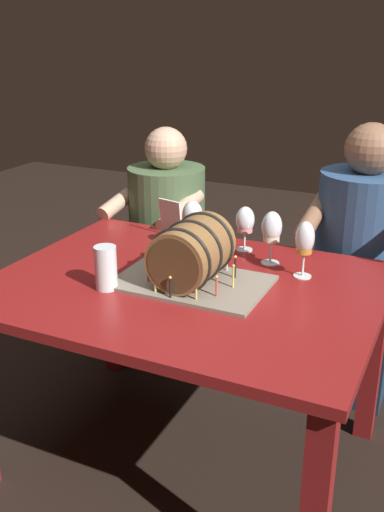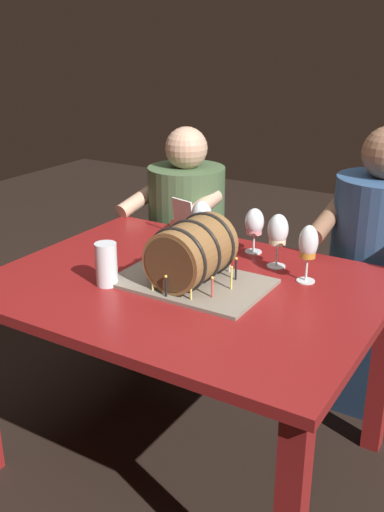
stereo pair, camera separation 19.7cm
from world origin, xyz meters
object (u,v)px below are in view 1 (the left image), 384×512
(barrel_cake, at_px, (192,256))
(beer_pint, at_px, (106,270))
(wine_glass_white, at_px, (272,229))
(person_seated_left, at_px, (167,250))
(wine_glass_red, at_px, (192,217))
(menu_card, at_px, (171,219))
(wine_glass_amber, at_px, (305,241))
(dining_table, at_px, (185,310))
(person_seated_right, at_px, (358,272))
(wine_glass_rose, at_px, (245,222))

(barrel_cake, bearing_deg, beer_pint, -146.81)
(wine_glass_white, bearing_deg, person_seated_left, 146.24)
(wine_glass_red, distance_m, menu_card, 0.18)
(wine_glass_amber, relative_size, wine_glass_white, 1.01)
(dining_table, bearing_deg, menu_card, 123.09)
(beer_pint, bearing_deg, wine_glass_white, 46.73)
(wine_glass_white, distance_m, person_seated_right, 0.58)
(barrel_cake, bearing_deg, wine_glass_rose, 83.22)
(wine_glass_rose, distance_m, menu_card, 0.33)
(wine_glass_white, distance_m, person_seated_left, 0.86)
(person_seated_right, bearing_deg, dining_table, -121.82)
(wine_glass_red, xyz_separation_m, person_seated_left, (-0.34, 0.43, -0.33))
(wine_glass_red, bearing_deg, wine_glass_amber, -9.55)
(wine_glass_rose, bearing_deg, person_seated_left, 146.26)
(person_seated_right, bearing_deg, person_seated_left, -179.98)
(barrel_cake, bearing_deg, person_seated_left, 123.28)
(dining_table, height_order, beer_pint, beer_pint)
(wine_glass_rose, xyz_separation_m, person_seated_right, (0.38, 0.35, -0.27))
(wine_glass_amber, relative_size, menu_card, 1.26)
(menu_card, bearing_deg, barrel_cake, -40.66)
(dining_table, distance_m, menu_card, 0.50)
(wine_glass_white, distance_m, menu_card, 0.48)
(wine_glass_red, relative_size, person_seated_right, 0.17)
(wine_glass_white, xyz_separation_m, wine_glass_rose, (-0.14, 0.09, -0.02))
(wine_glass_rose, bearing_deg, wine_glass_amber, -30.32)
(wine_glass_white, distance_m, wine_glass_red, 0.32)
(barrel_cake, bearing_deg, wine_glass_amber, 34.21)
(wine_glass_amber, distance_m, wine_glass_rose, 0.32)
(wine_glass_rose, bearing_deg, menu_card, 177.84)
(wine_glass_rose, bearing_deg, dining_table, -100.35)
(dining_table, distance_m, barrel_cake, 0.21)
(person_seated_left, bearing_deg, wine_glass_white, -33.76)
(wine_glass_amber, height_order, menu_card, wine_glass_amber)
(person_seated_right, bearing_deg, beer_pint, -127.02)
(wine_glass_rose, bearing_deg, beer_pint, -117.91)
(wine_glass_rose, height_order, menu_card, wine_glass_rose)
(barrel_cake, relative_size, beer_pint, 3.43)
(wine_glass_amber, xyz_separation_m, wine_glass_rose, (-0.28, 0.16, -0.02))
(beer_pint, distance_m, person_seated_right, 1.13)
(dining_table, xyz_separation_m, wine_glass_white, (0.20, 0.29, 0.23))
(menu_card, height_order, person_seated_right, person_seated_right)
(person_seated_right, bearing_deg, wine_glass_red, -142.54)
(wine_glass_red, bearing_deg, menu_card, 146.07)
(beer_pint, bearing_deg, dining_table, 35.79)
(barrel_cake, distance_m, wine_glass_amber, 0.39)
(dining_table, xyz_separation_m, menu_card, (-0.26, 0.39, 0.18))
(dining_table, xyz_separation_m, person_seated_left, (-0.45, 0.73, -0.10))
(wine_glass_white, bearing_deg, barrel_cake, -121.98)
(beer_pint, bearing_deg, wine_glass_red, 77.41)
(wine_glass_amber, distance_m, menu_card, 0.63)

